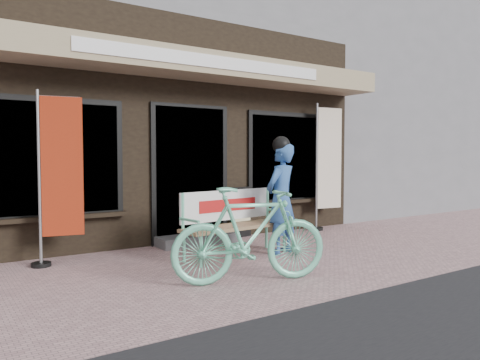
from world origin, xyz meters
TOP-DOWN VIEW (x-y plane):
  - ground at (0.00, 0.00)m, footprint 70.00×70.00m
  - storefront at (0.00, 4.96)m, footprint 7.00×6.77m
  - neighbor_right_near at (8.50, 5.50)m, footprint 10.00×7.00m
  - bench at (0.00, 0.73)m, footprint 1.71×0.63m
  - person at (0.66, 0.49)m, footprint 0.67×0.56m
  - bicycle at (-0.58, -0.53)m, footprint 1.82×0.99m
  - nobori_red at (-2.13, 1.48)m, footprint 0.65×0.28m
  - nobori_cream at (2.73, 1.70)m, footprint 0.70×0.29m
  - menu_stand at (0.92, 1.90)m, footprint 0.43×0.16m

SIDE VIEW (x-z plane):
  - ground at x=0.00m, z-range 0.00..0.00m
  - menu_stand at x=0.92m, z-range 0.01..0.86m
  - bicycle at x=-0.58m, z-range 0.00..1.05m
  - bench at x=0.00m, z-range 0.08..0.98m
  - person at x=0.66m, z-range -0.01..1.65m
  - nobori_red at x=-2.13m, z-range 0.04..2.23m
  - nobori_cream at x=2.73m, z-range 0.04..2.39m
  - neighbor_right_near at x=8.50m, z-range 0.00..5.60m
  - storefront at x=0.00m, z-range -0.01..5.99m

